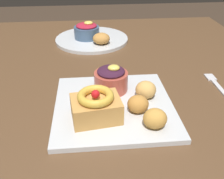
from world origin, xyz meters
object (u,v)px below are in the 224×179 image
back_ramekin (86,31)px  berry_ramekin (110,79)px  back_pastry (101,38)px  fritter_front (145,90)px  cake_slice (95,106)px  fritter_back (137,104)px  fritter_middle (154,119)px  back_plate (91,39)px  front_plate (113,106)px  fork (214,83)px

back_ramekin → berry_ramekin: bearing=-81.6°
back_pastry → fritter_front: bearing=-76.8°
berry_ramekin → back_ramekin: 0.40m
cake_slice → berry_ramekin: bearing=69.7°
berry_ramekin → fritter_back: bearing=-63.0°
cake_slice → fritter_middle: (0.12, -0.04, -0.01)m
fritter_middle → back_plate: (-0.12, 0.55, -0.03)m
fritter_front → fritter_middle: bearing=-92.1°
fritter_middle → back_pastry: bearing=99.7°
fritter_front → fritter_back: 0.06m
front_plate → berry_ramekin: (-0.00, 0.07, 0.04)m
fritter_middle → back_ramekin: bearing=103.8°
front_plate → back_pastry: size_ratio=4.44×
fritter_front → fork: size_ratio=0.40×
fritter_front → back_pastry: 0.38m
back_plate → back_ramekin: back_ramekin is taller
front_plate → back_plate: (-0.04, 0.46, 0.00)m
berry_ramekin → back_plate: (-0.04, 0.39, -0.04)m
fritter_front → back_pastry: fritter_front is taller
fritter_front → berry_ramekin: bearing=151.3°
berry_ramekin → fritter_back: berry_ramekin is taller
fork → cake_slice: bearing=112.8°
back_plate → back_pastry: bearing=-62.7°
fritter_middle → berry_ramekin: bearing=116.0°
front_plate → fritter_back: bearing=-34.6°
front_plate → berry_ramekin: size_ratio=3.25×
cake_slice → fritter_back: 0.10m
front_plate → fork: (0.29, 0.09, -0.00)m
front_plate → back_plate: 0.46m
fritter_middle → fork: bearing=39.5°
berry_ramekin → back_pastry: berry_ramekin is taller
fritter_middle → fork: fritter_middle is taller
back_plate → back_pastry: size_ratio=4.48×
front_plate → fritter_back: size_ratio=5.78×
fritter_front → front_plate: bearing=-164.8°
back_plate → back_ramekin: size_ratio=2.90×
cake_slice → back_plate: cake_slice is taller
berry_ramekin → fork: 0.30m
cake_slice → berry_ramekin: same height
cake_slice → back_pastry: size_ratio=1.81×
fritter_middle → back_pastry: 0.49m
fritter_middle → back_plate: fritter_middle is taller
fritter_front → back_plate: (-0.12, 0.44, -0.03)m
back_plate → fork: size_ratio=2.24×
front_plate → fritter_front: size_ratio=5.53×
fritter_front → back_plate: 0.46m
front_plate → back_ramekin: back_ramekin is taller
fritter_back → back_ramekin: size_ratio=0.50×
front_plate → back_ramekin: size_ratio=2.88×
cake_slice → fork: 0.37m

